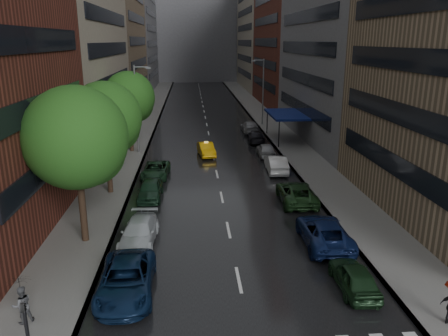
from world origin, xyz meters
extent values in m
plane|color=gray|center=(0.00, 0.00, 0.00)|extent=(220.00, 220.00, 0.00)
cube|color=black|center=(0.00, 50.00, 0.01)|extent=(14.00, 140.00, 0.01)
cube|color=gray|center=(-9.00, 50.00, 0.07)|extent=(4.00, 140.00, 0.15)
cube|color=gray|center=(9.00, 50.00, 0.07)|extent=(4.00, 140.00, 0.15)
cube|color=#937A5B|center=(-15.00, 64.00, 11.00)|extent=(8.00, 28.00, 22.00)
cube|color=slate|center=(-15.00, 94.00, 19.00)|extent=(8.00, 32.00, 38.00)
cube|color=slate|center=(15.00, 36.00, 12.00)|extent=(8.00, 28.00, 24.00)
cube|color=maroon|center=(15.00, 64.00, 18.00)|extent=(8.00, 28.00, 36.00)
cube|color=gray|center=(15.00, 94.00, 14.00)|extent=(8.00, 32.00, 28.00)
cube|color=slate|center=(0.00, 118.00, 16.00)|extent=(40.00, 14.00, 32.00)
cylinder|color=#382619|center=(-8.60, 8.90, 2.54)|extent=(0.40, 0.40, 5.08)
sphere|color=#1E5116|center=(-8.60, 8.90, 6.35)|extent=(5.81, 5.81, 5.81)
cylinder|color=#382619|center=(-8.60, 17.49, 2.39)|extent=(0.40, 0.40, 4.78)
sphere|color=#1E5116|center=(-8.60, 17.49, 5.98)|extent=(5.47, 5.47, 5.47)
cylinder|color=#382619|center=(-8.60, 30.76, 2.35)|extent=(0.40, 0.40, 4.69)
sphere|color=#1E5116|center=(-8.60, 30.76, 5.87)|extent=(5.36, 5.36, 5.36)
imported|color=#FFB50D|center=(-0.71, 28.65, 0.68)|extent=(1.97, 4.27, 1.36)
imported|color=#0D203F|center=(-5.40, 3.14, 0.76)|extent=(2.63, 5.51, 1.52)
imported|color=silver|center=(-5.40, 8.54, 0.69)|extent=(2.24, 4.88, 1.38)
imported|color=#173221|center=(-5.40, 16.14, 0.74)|extent=(1.84, 4.36, 1.47)
imported|color=#183520|center=(-5.40, 21.49, 0.66)|extent=(2.49, 4.90, 1.33)
imported|color=black|center=(5.40, 2.70, 0.68)|extent=(1.69, 4.03, 1.36)
imported|color=#0E1A42|center=(5.40, 7.61, 0.76)|extent=(2.71, 5.58, 1.53)
imported|color=#183317|center=(5.40, 14.48, 0.75)|extent=(2.67, 5.45, 1.49)
imported|color=white|center=(5.40, 22.30, 0.77)|extent=(1.83, 4.76, 1.55)
imported|color=#9FA0A4|center=(5.40, 27.85, 0.71)|extent=(1.73, 4.16, 1.41)
imported|color=black|center=(5.40, 34.51, 0.69)|extent=(2.40, 4.95, 1.39)
imported|color=gray|center=(5.40, 40.07, 0.74)|extent=(2.14, 5.12, 1.48)
imported|color=#56575C|center=(-9.38, 1.08, 0.98)|extent=(1.01, 0.95, 1.66)
imported|color=black|center=(-9.38, 1.08, 1.80)|extent=(0.96, 0.98, 0.88)
imported|color=black|center=(-7.60, -2.90, 3.15)|extent=(0.18, 0.15, 0.90)
cylinder|color=gray|center=(-7.80, 30.00, 4.65)|extent=(0.18, 0.18, 9.00)
cube|color=gray|center=(-6.40, 30.00, 8.85)|extent=(0.50, 0.22, 0.16)
cylinder|color=gray|center=(7.80, 45.00, 4.65)|extent=(0.18, 0.18, 9.00)
cube|color=gray|center=(6.40, 45.00, 8.85)|extent=(0.50, 0.22, 0.16)
cube|color=navy|center=(9.00, 35.00, 3.15)|extent=(4.00, 8.00, 0.25)
cylinder|color=black|center=(7.40, 31.20, 1.65)|extent=(0.12, 0.12, 3.00)
cylinder|color=black|center=(7.40, 38.80, 1.65)|extent=(0.12, 0.12, 3.00)
camera|label=1|loc=(-2.21, -15.28, 11.53)|focal=35.00mm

